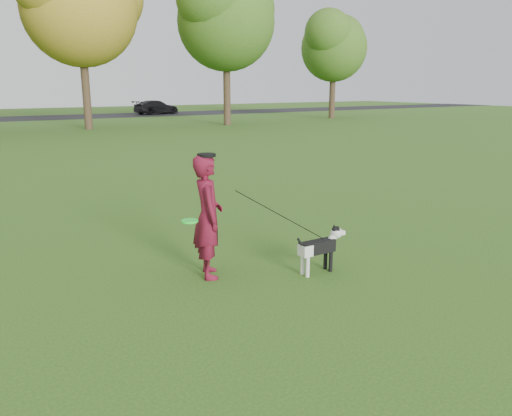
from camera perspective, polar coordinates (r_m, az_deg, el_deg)
ground at (r=7.25m, az=1.05°, el=-7.81°), size 120.00×120.00×0.00m
man at (r=7.04m, az=-5.52°, el=-0.98°), size 0.60×0.74×1.76m
dog at (r=7.33m, az=7.43°, el=-4.23°), size 0.89×0.18×0.68m
car_right at (r=48.84m, az=-11.31°, el=11.23°), size 4.68×2.74×1.27m
man_held_items at (r=7.21m, az=2.96°, el=-0.91°), size 2.02×0.87×1.31m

